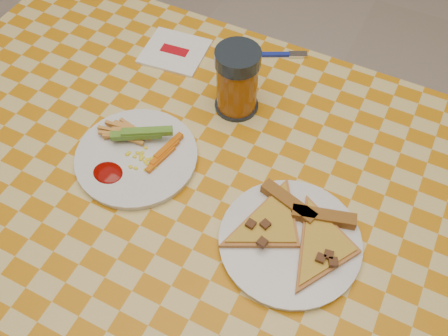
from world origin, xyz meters
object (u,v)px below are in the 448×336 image
Objects in this scene: plate_left at (137,158)px; plate_right at (290,242)px; drink_glass at (237,81)px; table at (197,211)px.

plate_right is at bearing -6.22° from plate_left.
plate_left is 1.56× the size of drink_glass.
plate_right is (0.19, -0.02, 0.08)m from table.
table is at bearing -84.13° from drink_glass.
drink_glass reaches higher than table.
plate_right is 0.33m from drink_glass.
table is at bearing 172.89° from plate_right.
drink_glass is at bearing 131.65° from plate_right.
drink_glass is at bearing 62.12° from plate_left.
table is 0.26m from drink_glass.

